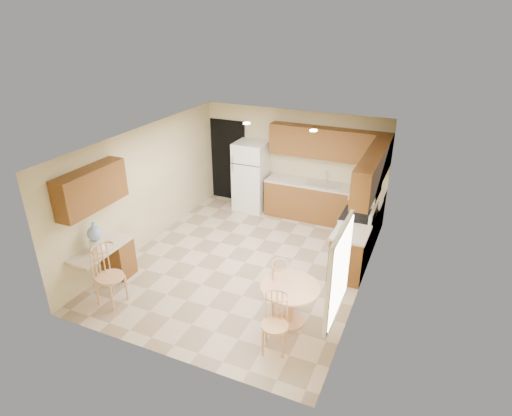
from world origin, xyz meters
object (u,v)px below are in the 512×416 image
at_px(refrigerator, 251,176).
at_px(chair_table_a, 280,285).
at_px(chair_table_b, 273,322).
at_px(dining_table, 290,299).
at_px(stove, 356,234).
at_px(chair_desk, 104,273).
at_px(water_crock, 96,238).

distance_m(refrigerator, chair_table_a, 4.17).
distance_m(refrigerator, chair_table_b, 5.06).
distance_m(chair_table_a, chair_table_b, 0.93).
bearing_deg(refrigerator, dining_table, -57.82).
distance_m(stove, dining_table, 2.57).
relative_size(chair_desk, water_crock, 1.96).
xyz_separation_m(stove, chair_desk, (-3.47, -3.33, 0.18)).
relative_size(dining_table, chair_desk, 0.88).
distance_m(chair_table_a, chair_desk, 2.90).
height_order(chair_table_a, chair_desk, chair_desk).
xyz_separation_m(chair_table_b, chair_desk, (-2.95, -0.08, 0.08)).
bearing_deg(dining_table, chair_table_b, -90.00).
distance_m(stove, chair_table_a, 2.47).
distance_m(refrigerator, chair_desk, 4.59).
height_order(dining_table, chair_table_b, chair_table_b).
bearing_deg(chair_table_a, chair_table_b, -3.56).
relative_size(refrigerator, stove, 1.57).
distance_m(chair_table_a, water_crock, 3.27).
xyz_separation_m(chair_table_a, water_crock, (-3.18, -0.61, 0.47)).
bearing_deg(chair_desk, refrigerator, 176.39).
bearing_deg(chair_table_a, stove, 144.85).
bearing_deg(water_crock, refrigerator, 75.89).
bearing_deg(water_crock, stove, 36.99).
bearing_deg(refrigerator, chair_table_b, -62.28).
xyz_separation_m(refrigerator, dining_table, (2.35, -3.73, -0.40)).
height_order(chair_table_a, chair_table_b, chair_table_b).
bearing_deg(refrigerator, chair_table_a, -59.21).
bearing_deg(chair_desk, dining_table, 109.34).
bearing_deg(chair_desk, chair_table_b, 95.39).
bearing_deg(chair_table_b, stove, -111.49).
height_order(refrigerator, chair_table_a, refrigerator).
relative_size(refrigerator, chair_desk, 1.62).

